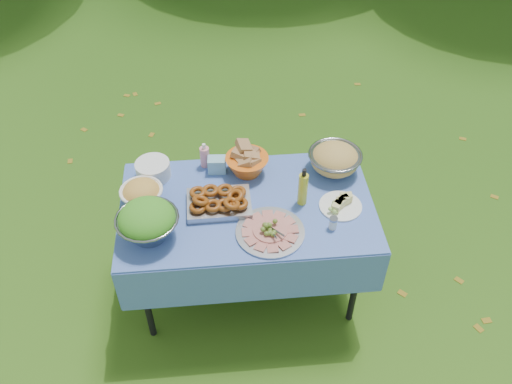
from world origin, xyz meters
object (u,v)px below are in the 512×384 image
salad_bowl (147,222)px  charcuterie_platter (270,227)px  picnic_table (248,248)px  oil_bottle (303,186)px  plate_stack (153,170)px  bread_bowl (247,161)px  pasta_bowl_steel (335,159)px

salad_bowl → charcuterie_platter: 0.66m
picnic_table → oil_bottle: oil_bottle is taller
oil_bottle → salad_bowl: bearing=-168.3°
plate_stack → charcuterie_platter: plate_stack is taller
picnic_table → bread_bowl: (0.02, 0.29, 0.47)m
plate_stack → pasta_bowl_steel: bearing=-2.2°
bread_bowl → pasta_bowl_steel: 0.54m
picnic_table → plate_stack: (-0.55, 0.30, 0.43)m
salad_bowl → pasta_bowl_steel: 1.19m
salad_bowl → plate_stack: bearing=90.0°
plate_stack → bread_bowl: size_ratio=0.79×
charcuterie_platter → oil_bottle: bearing=46.4°
plate_stack → bread_bowl: bearing=-1.5°
pasta_bowl_steel → oil_bottle: bearing=-131.8°
picnic_table → plate_stack: plate_stack is taller
charcuterie_platter → pasta_bowl_steel: bearing=47.3°
picnic_table → pasta_bowl_steel: (0.56, 0.26, 0.47)m
bread_bowl → picnic_table: bearing=-94.7°
picnic_table → charcuterie_platter: bearing=-64.5°
salad_bowl → bread_bowl: salad_bowl is taller
pasta_bowl_steel → oil_bottle: oil_bottle is taller
pasta_bowl_steel → oil_bottle: size_ratio=1.28×
plate_stack → bread_bowl: (0.57, -0.01, 0.04)m
salad_bowl → oil_bottle: 0.88m
bread_bowl → charcuterie_platter: 0.52m
picnic_table → oil_bottle: bearing=-1.7°
charcuterie_platter → oil_bottle: (0.21, 0.22, 0.08)m
pasta_bowl_steel → charcuterie_platter: pasta_bowl_steel is taller
pasta_bowl_steel → salad_bowl: bearing=-157.9°
plate_stack → oil_bottle: (0.86, -0.31, 0.07)m
picnic_table → charcuterie_platter: size_ratio=3.82×
picnic_table → plate_stack: 0.76m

